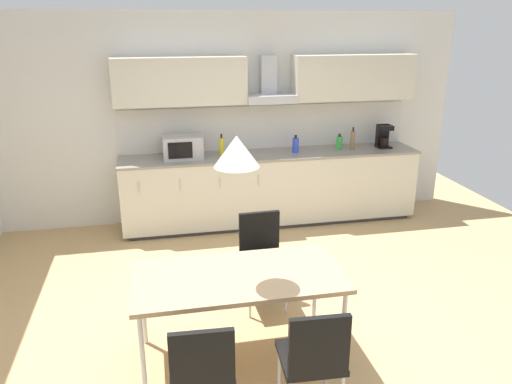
{
  "coord_description": "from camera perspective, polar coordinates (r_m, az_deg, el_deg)",
  "views": [
    {
      "loc": [
        -0.77,
        -3.69,
        2.53
      ],
      "look_at": [
        0.14,
        0.67,
        1.0
      ],
      "focal_mm": 35.0,
      "sensor_mm": 36.0,
      "label": 1
    }
  ],
  "objects": [
    {
      "name": "bottle_brown",
      "position": [
        6.69,
        10.99,
        5.87
      ],
      "size": [
        0.06,
        0.06,
        0.29
      ],
      "color": "brown",
      "rests_on": "kitchen_counter"
    },
    {
      "name": "ground_plane",
      "position": [
        4.54,
        -0.01,
        -15.03
      ],
      "size": [
        8.15,
        7.9,
        0.02
      ],
      "primitive_type": "cube",
      "color": "tan"
    },
    {
      "name": "backsplash_tile",
      "position": [
        6.61,
        1.19,
        7.45
      ],
      "size": [
        3.8,
        0.02,
        0.56
      ],
      "primitive_type": "cube",
      "color": "silver",
      "rests_on": "kitchen_counter"
    },
    {
      "name": "pendant_lamp",
      "position": [
        3.44,
        -2.22,
        4.67
      ],
      "size": [
        0.32,
        0.32,
        0.22
      ],
      "primitive_type": "cone",
      "color": "silver"
    },
    {
      "name": "dining_table",
      "position": [
        3.81,
        -2.03,
        -10.03
      ],
      "size": [
        1.57,
        0.79,
        0.73
      ],
      "color": "tan",
      "rests_on": "ground_plane"
    },
    {
      "name": "chair_near_right",
      "position": [
        3.33,
        6.66,
        -17.98
      ],
      "size": [
        0.42,
        0.42,
        0.87
      ],
      "color": "black",
      "rests_on": "ground_plane"
    },
    {
      "name": "chair_far_right",
      "position": [
        4.62,
        0.66,
        -6.67
      ],
      "size": [
        0.41,
        0.41,
        0.87
      ],
      "color": "black",
      "rests_on": "ground_plane"
    },
    {
      "name": "bottle_yellow",
      "position": [
        6.25,
        -3.95,
        5.2
      ],
      "size": [
        0.06,
        0.06,
        0.28
      ],
      "color": "yellow",
      "rests_on": "kitchen_counter"
    },
    {
      "name": "coffee_maker",
      "position": [
        6.89,
        14.35,
        6.22
      ],
      "size": [
        0.18,
        0.19,
        0.3
      ],
      "color": "black",
      "rests_on": "kitchen_counter"
    },
    {
      "name": "bottle_blue",
      "position": [
        6.42,
        4.53,
        5.37
      ],
      "size": [
        0.08,
        0.08,
        0.23
      ],
      "color": "blue",
      "rests_on": "kitchen_counter"
    },
    {
      "name": "bottle_green",
      "position": [
        6.68,
        9.49,
        5.61
      ],
      "size": [
        0.08,
        0.08,
        0.2
      ],
      "color": "green",
      "rests_on": "kitchen_counter"
    },
    {
      "name": "chair_near_left",
      "position": [
        3.22,
        -6.17,
        -19.55
      ],
      "size": [
        0.42,
        0.42,
        0.87
      ],
      "color": "black",
      "rests_on": "ground_plane"
    },
    {
      "name": "kitchen_counter",
      "position": [
        6.51,
        1.74,
        0.51
      ],
      "size": [
        3.82,
        0.66,
        0.93
      ],
      "color": "#333333",
      "rests_on": "ground_plane"
    },
    {
      "name": "microwave",
      "position": [
        6.19,
        -8.38,
        5.12
      ],
      "size": [
        0.48,
        0.35,
        0.28
      ],
      "color": "#ADADB2",
      "rests_on": "kitchen_counter"
    },
    {
      "name": "wall_back",
      "position": [
        6.53,
        -4.88,
        8.29
      ],
      "size": [
        6.52,
        0.1,
        2.66
      ],
      "primitive_type": "cube",
      "color": "silver",
      "rests_on": "ground_plane"
    },
    {
      "name": "upper_wall_cabinets",
      "position": [
        6.36,
        1.55,
        12.71
      ],
      "size": [
        3.8,
        0.4,
        0.57
      ],
      "color": "beige"
    }
  ]
}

